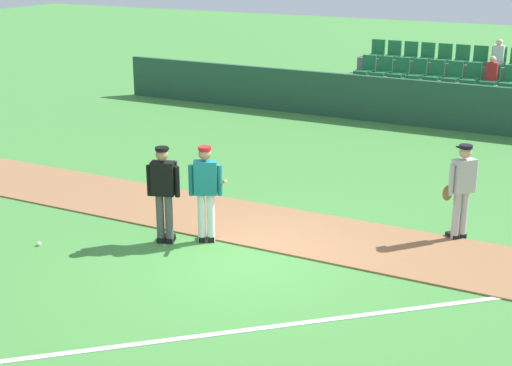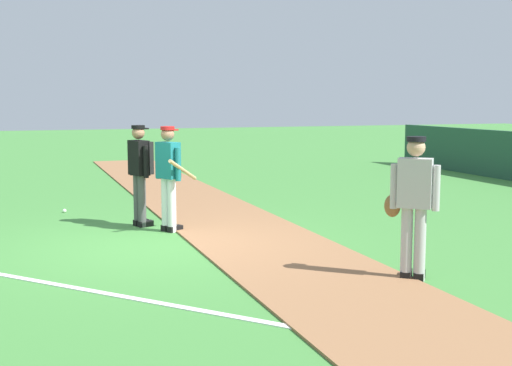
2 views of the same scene
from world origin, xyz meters
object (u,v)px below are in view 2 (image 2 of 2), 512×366
Objects in this scene: umpire_home_plate at (140,169)px; runner_grey_jersey at (413,202)px; batter_teal_jersey at (169,174)px; baseball at (65,211)px.

runner_grey_jersey is (4.59, 2.52, -0.04)m from umpire_home_plate.
umpire_home_plate is (-0.64, -0.36, 0.03)m from batter_teal_jersey.
umpire_home_plate and runner_grey_jersey have the same top height.
batter_teal_jersey is 3.10m from baseball.
umpire_home_plate is 1.00× the size of runner_grey_jersey.
runner_grey_jersey reaches higher than baseball.
batter_teal_jersey is 0.74m from umpire_home_plate.
batter_teal_jersey and umpire_home_plate have the same top height.
baseball is (-6.48, -3.70, -0.93)m from runner_grey_jersey.
batter_teal_jersey is 1.00× the size of umpire_home_plate.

